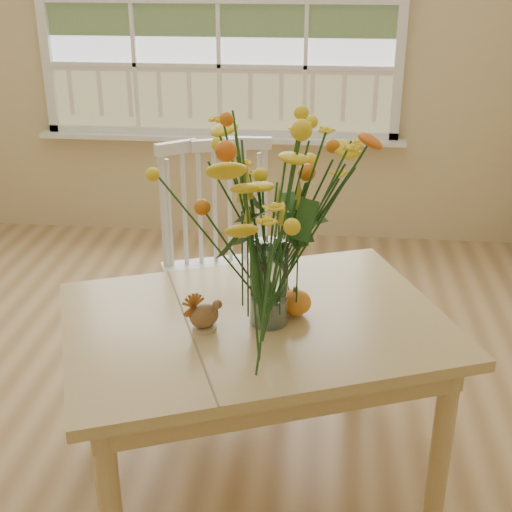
# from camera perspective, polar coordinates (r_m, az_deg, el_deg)

# --- Properties ---
(floor) EXTENTS (4.00, 4.50, 0.01)m
(floor) POSITION_cam_1_polar(r_m,az_deg,el_deg) (2.93, -9.41, -14.43)
(floor) COLOR #A27D4E
(floor) RESTS_ON ground
(wall_back) EXTENTS (4.00, 0.02, 2.70)m
(wall_back) POSITION_cam_1_polar(r_m,az_deg,el_deg) (4.54, -3.09, 18.10)
(wall_back) COLOR #D6BD88
(wall_back) RESTS_ON floor
(window) EXTENTS (2.42, 0.12, 1.74)m
(window) POSITION_cam_1_polar(r_m,az_deg,el_deg) (4.49, -3.22, 20.36)
(window) COLOR silver
(window) RESTS_ON wall_back
(dining_table) EXTENTS (1.50, 1.30, 0.67)m
(dining_table) POSITION_cam_1_polar(r_m,az_deg,el_deg) (2.35, -0.05, -7.14)
(dining_table) COLOR tan
(dining_table) RESTS_ON floor
(windsor_chair) EXTENTS (0.62, 0.61, 1.06)m
(windsor_chair) POSITION_cam_1_polar(r_m,az_deg,el_deg) (2.98, -2.96, -0.09)
(windsor_chair) COLOR white
(windsor_chair) RESTS_ON floor
(flower_vase) EXTENTS (0.59, 0.59, 0.70)m
(flower_vase) POSITION_cam_1_polar(r_m,az_deg,el_deg) (2.11, 1.15, 4.49)
(flower_vase) COLOR white
(flower_vase) RESTS_ON dining_table
(pumpkin) EXTENTS (0.11, 0.11, 0.08)m
(pumpkin) POSITION_cam_1_polar(r_m,az_deg,el_deg) (2.31, 3.29, -3.98)
(pumpkin) COLOR orange
(pumpkin) RESTS_ON dining_table
(turkey_figurine) EXTENTS (0.12, 0.12, 0.12)m
(turkey_figurine) POSITION_cam_1_polar(r_m,az_deg,el_deg) (2.22, -4.34, -5.01)
(turkey_figurine) COLOR #CCB78C
(turkey_figurine) RESTS_ON dining_table
(dark_gourd) EXTENTS (0.12, 0.07, 0.07)m
(dark_gourd) POSITION_cam_1_polar(r_m,az_deg,el_deg) (2.43, 1.92, -2.80)
(dark_gourd) COLOR #38160F
(dark_gourd) RESTS_ON dining_table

